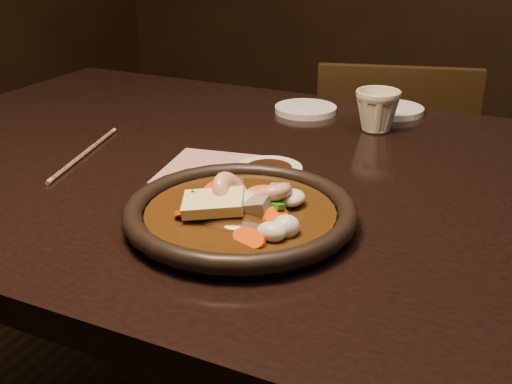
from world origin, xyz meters
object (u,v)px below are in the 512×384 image
at_px(plate, 241,214).
at_px(tea_cup, 377,109).
at_px(table, 312,222).
at_px(chair, 386,198).

bearing_deg(plate, tea_cup, 83.97).
distance_m(plate, tea_cup, 0.46).
relative_size(table, plate, 5.32).
bearing_deg(table, chair, 93.72).
relative_size(chair, plate, 2.68).
bearing_deg(chair, plate, 74.66).
height_order(plate, tea_cup, tea_cup).
xyz_separation_m(table, tea_cup, (0.02, 0.26, 0.12)).
relative_size(plate, tea_cup, 3.67).
xyz_separation_m(plate, tea_cup, (0.05, 0.45, 0.03)).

